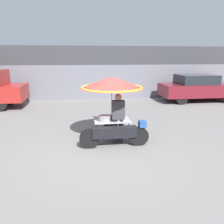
{
  "coord_description": "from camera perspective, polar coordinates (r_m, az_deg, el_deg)",
  "views": [
    {
      "loc": [
        -0.66,
        -5.89,
        2.6
      ],
      "look_at": [
        0.25,
        0.61,
        0.92
      ],
      "focal_mm": 35.0,
      "sensor_mm": 36.0,
      "label": 1
    }
  ],
  "objects": [
    {
      "name": "parked_car",
      "position": [
        13.92,
        21.55,
        5.95
      ],
      "size": [
        4.47,
        1.82,
        1.56
      ],
      "color": "black",
      "rests_on": "ground"
    },
    {
      "name": "ground_plane",
      "position": [
        6.47,
        -1.45,
        -9.34
      ],
      "size": [
        36.0,
        36.0,
        0.0
      ],
      "primitive_type": "plane",
      "color": "slate"
    },
    {
      "name": "shopfront_building",
      "position": [
        14.54,
        -5.42,
        10.33
      ],
      "size": [
        28.0,
        2.06,
        3.21
      ],
      "color": "#38383D",
      "rests_on": "ground"
    },
    {
      "name": "vendor_person",
      "position": [
        6.62,
        1.59,
        -0.99
      ],
      "size": [
        0.38,
        0.22,
        1.52
      ],
      "color": "#2D2D33",
      "rests_on": "ground"
    },
    {
      "name": "vendor_motorcycle_cart",
      "position": [
        6.63,
        0.06,
        5.38
      ],
      "size": [
        2.05,
        1.91,
        2.0
      ],
      "color": "black",
      "rests_on": "ground"
    }
  ]
}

